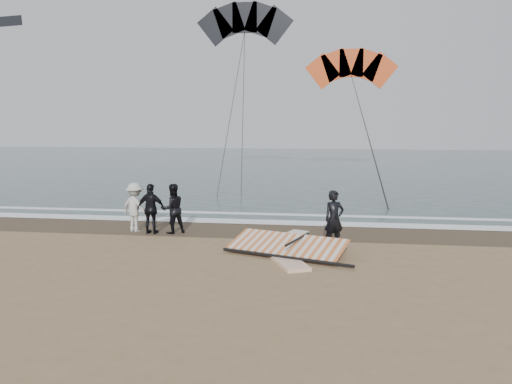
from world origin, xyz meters
TOP-DOWN VIEW (x-y plane):
  - ground at (0.00, 0.00)m, footprint 120.00×120.00m
  - sea at (0.00, 33.00)m, footprint 120.00×54.00m
  - wet_sand at (0.00, 4.50)m, footprint 120.00×2.80m
  - foam_near at (0.00, 5.90)m, footprint 120.00×0.90m
  - foam_far at (0.00, 7.60)m, footprint 120.00×0.45m
  - man_main at (1.64, 2.39)m, footprint 0.77×0.68m
  - board_white at (0.27, 0.70)m, footprint 1.55×2.43m
  - board_cream at (0.13, 3.29)m, footprint 1.41×2.26m
  - trio_cluster at (-4.65, 3.62)m, footprint 2.58×1.14m
  - sail_rig at (0.21, 1.55)m, footprint 3.77×2.72m
  - kite_red at (3.11, 24.53)m, footprint 7.37×7.85m
  - kite_dark at (-4.18, 21.51)m, footprint 7.28×4.95m

SIDE VIEW (x-z plane):
  - ground at x=0.00m, z-range 0.00..0.00m
  - wet_sand at x=0.00m, z-range 0.00..0.01m
  - sea at x=0.00m, z-range 0.00..0.02m
  - foam_near at x=0.00m, z-range 0.02..0.03m
  - foam_far at x=0.00m, z-range 0.02..0.03m
  - board_cream at x=0.13m, z-range 0.00..0.09m
  - board_white at x=0.27m, z-range 0.00..0.09m
  - sail_rig at x=0.21m, z-range -0.05..0.44m
  - trio_cluster at x=-4.65m, z-range -0.01..1.75m
  - man_main at x=1.64m, z-range 0.00..1.78m
  - kite_red at x=3.11m, z-range -1.04..16.06m
  - kite_dark at x=-4.18m, z-range 3.31..17.20m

